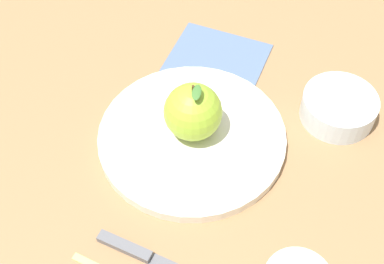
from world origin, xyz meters
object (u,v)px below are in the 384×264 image
apple (193,112)px  side_bowl (339,106)px  linen_napkin (217,58)px  knife (157,261)px  dinner_plate (192,137)px

apple → side_bowl: bearing=72.9°
side_bowl → linen_napkin: bearing=-152.7°
apple → linen_napkin: 0.17m
knife → linen_napkin: bearing=139.1°
apple → linen_napkin: (-0.12, 0.11, -0.05)m
dinner_plate → knife: 0.19m
linen_napkin → knife: bearing=-40.9°
knife → linen_napkin: 0.36m
apple → knife: size_ratio=0.55×
dinner_plate → linen_napkin: size_ratio=1.76×
dinner_plate → knife: bearing=-40.4°
dinner_plate → side_bowl: bearing=74.6°
knife → linen_napkin: (-0.27, 0.24, -0.00)m
knife → side_bowl: bearing=104.6°
dinner_plate → knife: dinner_plate is taller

